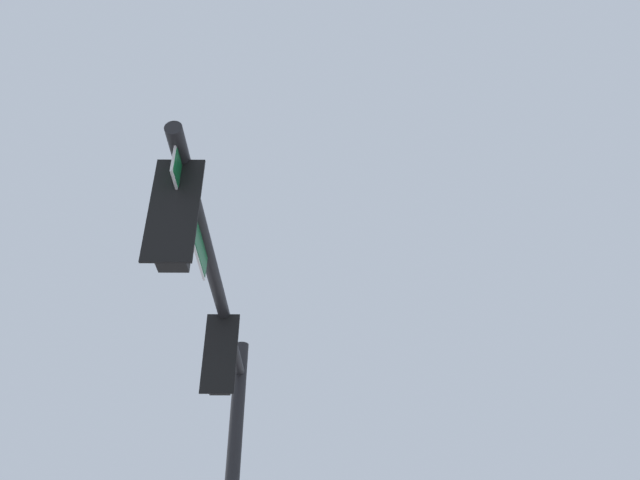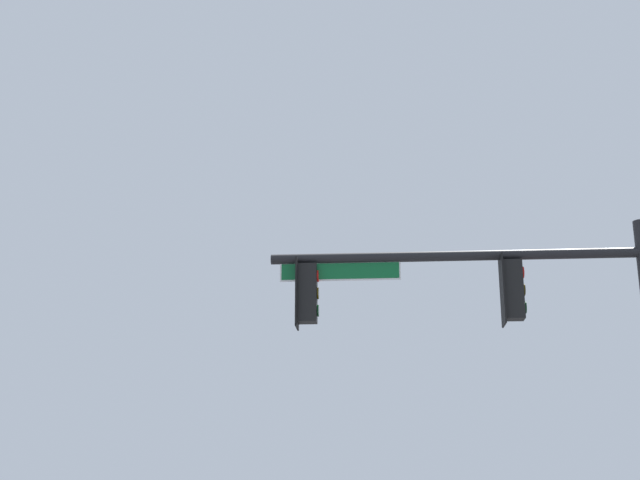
% 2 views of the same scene
% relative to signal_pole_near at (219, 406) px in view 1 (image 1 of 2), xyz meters
% --- Properties ---
extents(signal_pole_near, '(6.99, 0.76, 6.71)m').
position_rel_signal_pole_near_xyz_m(signal_pole_near, '(0.00, 0.00, 0.00)').
color(signal_pole_near, black).
rests_on(signal_pole_near, ground_plane).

